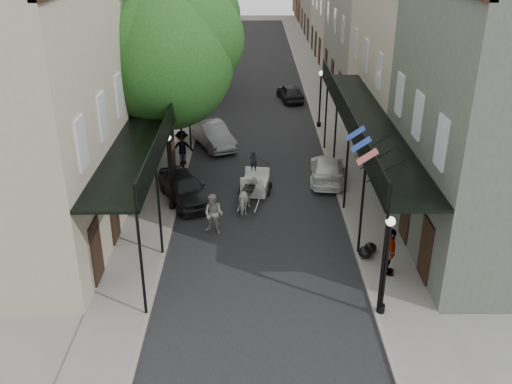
{
  "coord_description": "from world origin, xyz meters",
  "views": [
    {
      "loc": [
        -0.32,
        -18.04,
        12.27
      ],
      "look_at": [
        -0.16,
        4.64,
        1.6
      ],
      "focal_mm": 40.0,
      "sensor_mm": 36.0,
      "label": 1
    }
  ],
  "objects_px": {
    "tree_near": "(173,54)",
    "pedestrian_sidewalk_left": "(182,148)",
    "lamppost_right_near": "(386,264)",
    "lamppost_right_far": "(320,98)",
    "tree_far": "(197,23)",
    "carriage": "(256,173)",
    "pedestrian_sidewalk_right": "(390,252)",
    "car_left_far": "(212,82)",
    "lamppost_left": "(170,171)",
    "car_left_near": "(185,187)",
    "horse": "(249,196)",
    "car_right_near": "(327,169)",
    "pedestrian_walking": "(214,214)",
    "car_right_far": "(290,92)",
    "car_left_mid": "(213,135)"
  },
  "relations": [
    {
      "from": "carriage",
      "to": "pedestrian_walking",
      "type": "distance_m",
      "value": 4.75
    },
    {
      "from": "lamppost_right_near",
      "to": "car_left_far",
      "type": "distance_m",
      "value": 30.78
    },
    {
      "from": "carriage",
      "to": "pedestrian_sidewalk_right",
      "type": "bearing_deg",
      "value": -48.27
    },
    {
      "from": "lamppost_right_near",
      "to": "car_left_far",
      "type": "xyz_separation_m",
      "value": [
        -7.7,
        29.77,
        -1.39
      ]
    },
    {
      "from": "pedestrian_sidewalk_right",
      "to": "car_left_mid",
      "type": "xyz_separation_m",
      "value": [
        -7.56,
        14.25,
        -0.36
      ]
    },
    {
      "from": "lamppost_left",
      "to": "car_right_far",
      "type": "xyz_separation_m",
      "value": [
        6.7,
        18.57,
        -1.4
      ]
    },
    {
      "from": "carriage",
      "to": "car_right_far",
      "type": "xyz_separation_m",
      "value": [
        2.73,
        16.32,
        -0.3
      ]
    },
    {
      "from": "lamppost_left",
      "to": "pedestrian_sidewalk_right",
      "type": "xyz_separation_m",
      "value": [
        8.97,
        -5.6,
        -0.97
      ]
    },
    {
      "from": "lamppost_right_far",
      "to": "carriage",
      "type": "xyz_separation_m",
      "value": [
        -4.23,
        -9.75,
        -1.1
      ]
    },
    {
      "from": "carriage",
      "to": "pedestrian_sidewalk_left",
      "type": "relative_size",
      "value": 1.26
    },
    {
      "from": "lamppost_right_near",
      "to": "carriage",
      "type": "xyz_separation_m",
      "value": [
        -4.23,
        10.25,
        -1.1
      ]
    },
    {
      "from": "tree_far",
      "to": "car_left_near",
      "type": "distance_m",
      "value": 17.9
    },
    {
      "from": "car_left_far",
      "to": "pedestrian_walking",
      "type": "bearing_deg",
      "value": -85.0
    },
    {
      "from": "lamppost_left",
      "to": "pedestrian_sidewalk_right",
      "type": "bearing_deg",
      "value": -32.0
    },
    {
      "from": "lamppost_right_near",
      "to": "lamppost_right_far",
      "type": "bearing_deg",
      "value": 90.0
    },
    {
      "from": "horse",
      "to": "car_left_far",
      "type": "distance_m",
      "value": 21.99
    },
    {
      "from": "tree_near",
      "to": "tree_far",
      "type": "distance_m",
      "value": 14.02
    },
    {
      "from": "car_left_near",
      "to": "car_right_near",
      "type": "height_order",
      "value": "car_left_near"
    },
    {
      "from": "carriage",
      "to": "pedestrian_sidewalk_right",
      "type": "distance_m",
      "value": 9.31
    },
    {
      "from": "tree_near",
      "to": "pedestrian_sidewalk_left",
      "type": "distance_m",
      "value": 5.57
    },
    {
      "from": "horse",
      "to": "car_left_far",
      "type": "relative_size",
      "value": 0.37
    },
    {
      "from": "car_left_mid",
      "to": "pedestrian_sidewalk_right",
      "type": "bearing_deg",
      "value": -86.61
    },
    {
      "from": "lamppost_left",
      "to": "pedestrian_sidewalk_left",
      "type": "relative_size",
      "value": 1.92
    },
    {
      "from": "pedestrian_sidewalk_right",
      "to": "car_right_near",
      "type": "height_order",
      "value": "pedestrian_sidewalk_right"
    },
    {
      "from": "lamppost_right_near",
      "to": "car_left_near",
      "type": "bearing_deg",
      "value": 130.46
    },
    {
      "from": "tree_far",
      "to": "car_right_far",
      "type": "xyz_separation_m",
      "value": [
        6.85,
        0.39,
        -5.19
      ]
    },
    {
      "from": "pedestrian_sidewalk_left",
      "to": "car_right_near",
      "type": "relative_size",
      "value": 0.45
    },
    {
      "from": "tree_near",
      "to": "car_right_near",
      "type": "bearing_deg",
      "value": -5.0
    },
    {
      "from": "tree_far",
      "to": "pedestrian_sidewalk_right",
      "type": "xyz_separation_m",
      "value": [
        9.11,
        -23.78,
        -4.76
      ]
    },
    {
      "from": "car_right_far",
      "to": "tree_far",
      "type": "bearing_deg",
      "value": -7.12
    },
    {
      "from": "tree_near",
      "to": "car_right_far",
      "type": "bearing_deg",
      "value": 64.72
    },
    {
      "from": "tree_far",
      "to": "pedestrian_sidewalk_left",
      "type": "distance_m",
      "value": 13.5
    },
    {
      "from": "lamppost_right_near",
      "to": "carriage",
      "type": "relative_size",
      "value": 1.52
    },
    {
      "from": "tree_near",
      "to": "pedestrian_sidewalk_right",
      "type": "xyz_separation_m",
      "value": [
        9.06,
        -9.78,
        -5.41
      ]
    },
    {
      "from": "car_right_far",
      "to": "car_left_near",
      "type": "bearing_deg",
      "value": 60.14
    },
    {
      "from": "pedestrian_walking",
      "to": "car_left_near",
      "type": "bearing_deg",
      "value": 137.94
    },
    {
      "from": "pedestrian_sidewalk_right",
      "to": "car_left_far",
      "type": "bearing_deg",
      "value": 30.33
    },
    {
      "from": "pedestrian_sidewalk_left",
      "to": "car_left_mid",
      "type": "height_order",
      "value": "pedestrian_sidewalk_left"
    },
    {
      "from": "horse",
      "to": "lamppost_right_far",
      "type": "bearing_deg",
      "value": -101.71
    },
    {
      "from": "lamppost_right_far",
      "to": "car_left_mid",
      "type": "distance_m",
      "value": 7.7
    },
    {
      "from": "lamppost_left",
      "to": "pedestrian_walking",
      "type": "distance_m",
      "value": 3.19
    },
    {
      "from": "pedestrian_sidewalk_left",
      "to": "car_left_near",
      "type": "relative_size",
      "value": 0.45
    },
    {
      "from": "car_right_near",
      "to": "car_right_far",
      "type": "bearing_deg",
      "value": -79.72
    },
    {
      "from": "horse",
      "to": "pedestrian_walking",
      "type": "relative_size",
      "value": 0.95
    },
    {
      "from": "car_left_mid",
      "to": "car_left_near",
      "type": "bearing_deg",
      "value": -121.32
    },
    {
      "from": "pedestrian_sidewalk_left",
      "to": "car_left_near",
      "type": "distance_m",
      "value": 4.57
    },
    {
      "from": "horse",
      "to": "pedestrian_sidewalk_right",
      "type": "bearing_deg",
      "value": 143.01
    },
    {
      "from": "tree_far",
      "to": "lamppost_left",
      "type": "distance_m",
      "value": 18.57
    },
    {
      "from": "car_left_far",
      "to": "tree_near",
      "type": "bearing_deg",
      "value": -90.77
    },
    {
      "from": "carriage",
      "to": "car_left_mid",
      "type": "height_order",
      "value": "carriage"
    }
  ]
}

